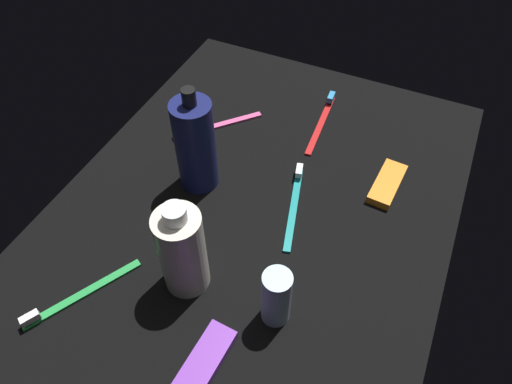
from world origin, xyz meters
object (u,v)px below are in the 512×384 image
Objects in this scene: toothbrush_red at (322,120)px; snack_bar_orange at (387,184)px; toothbrush_green at (76,296)px; bodywash_bottle at (182,251)px; lotion_bottle at (195,145)px; toothbrush_teal at (294,201)px; deodorant_stick at (276,297)px; toothbrush_pink at (213,125)px; snack_bar_purple at (205,361)px.

snack_bar_orange is at bearing -125.78° from toothbrush_red.
bodywash_bottle is at bearing -53.91° from toothbrush_green.
toothbrush_teal is (2.08, -17.15, -8.06)cm from lotion_bottle.
deodorant_stick is 0.97× the size of snack_bar_orange.
toothbrush_green reaches higher than snack_bar_orange.
snack_bar_orange is (-11.52, -15.99, 0.14)cm from toothbrush_red.
toothbrush_teal and toothbrush_pink have the same top height.
bodywash_bottle is 43.15cm from toothbrush_red.
bodywash_bottle is at bearing 148.00° from snack_bar_orange.
lotion_bottle is 19.92cm from bodywash_bottle.
toothbrush_pink is at bearing -0.68° from toothbrush_green.
toothbrush_red reaches higher than snack_bar_purple.
snack_bar_orange is 42.93cm from snack_bar_purple.
toothbrush_green is (-9.54, 13.09, -7.00)cm from bodywash_bottle.
toothbrush_teal is 16.81cm from snack_bar_orange.
lotion_bottle is 1.90× the size of snack_bar_purple.
toothbrush_red is 55.17cm from toothbrush_green.
toothbrush_green is 21.53cm from snack_bar_purple.
toothbrush_teal is (20.25, -9.06, -7.00)cm from bodywash_bottle.
deodorant_stick reaches higher than toothbrush_pink.
snack_bar_purple is at bearing -153.17° from toothbrush_pink.
snack_bar_orange is at bearing -36.12° from bodywash_bottle.
snack_bar_purple is (-52.15, -2.11, 0.14)cm from toothbrush_red.
snack_bar_purple is at bearing 178.83° from toothbrush_teal.
toothbrush_teal is (-21.86, -2.73, 0.00)cm from toothbrush_red.
toothbrush_red is (41.94, 7.77, -4.43)cm from deodorant_stick.
toothbrush_teal reaches higher than snack_bar_orange.
toothbrush_pink is 41.09cm from toothbrush_green.
toothbrush_green is at bearing 126.09° from bodywash_bottle.
deodorant_stick is 42.88cm from toothbrush_red.
toothbrush_pink is at bearing 119.14° from toothbrush_red.
snack_bar_purple is (-30.29, 0.62, 0.14)cm from toothbrush_teal.
toothbrush_pink is (11.30, 21.65, 0.00)cm from toothbrush_teal.
lotion_bottle is 1.12× the size of toothbrush_teal.
deodorant_stick is 0.72× the size of toothbrush_pink.
toothbrush_pink is 46.61cm from snack_bar_purple.
toothbrush_pink is 1.35× the size of snack_bar_orange.
toothbrush_red is 21.67cm from toothbrush_pink.
toothbrush_red is 1.28× the size of toothbrush_pink.
bodywash_bottle is 0.95× the size of toothbrush_teal.
lotion_bottle reaches higher than bodywash_bottle.
toothbrush_teal is 1.70× the size of snack_bar_purple.
toothbrush_green is (-9.71, 27.19, -4.43)cm from deodorant_stick.
snack_bar_purple is (-28.22, -16.53, -7.91)cm from lotion_bottle.
deodorant_stick reaches higher than toothbrush_red.
toothbrush_pink is 0.86× the size of toothbrush_green.
toothbrush_pink is at bearing 21.76° from bodywash_bottle.
deodorant_stick is at bearing -89.32° from bodywash_bottle.
toothbrush_red and toothbrush_green have the same top height.
toothbrush_pink is 1.35× the size of snack_bar_purple.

